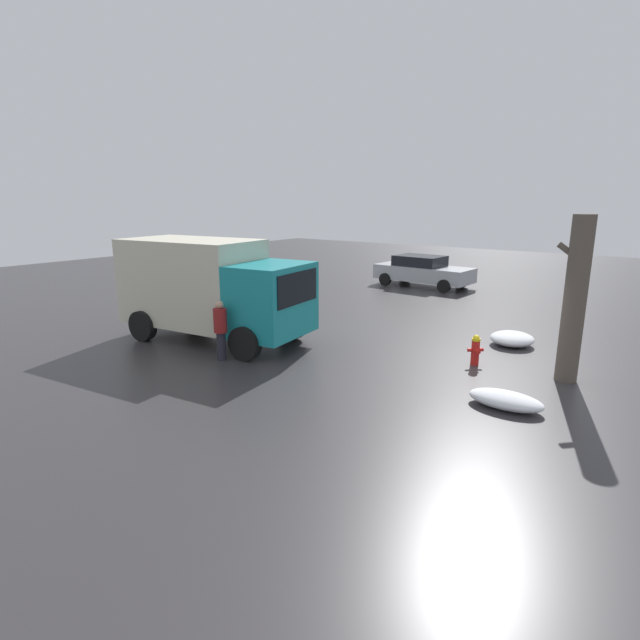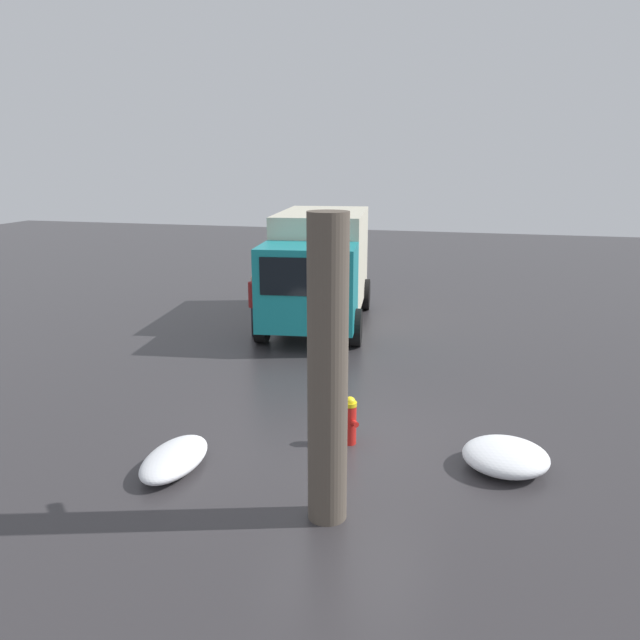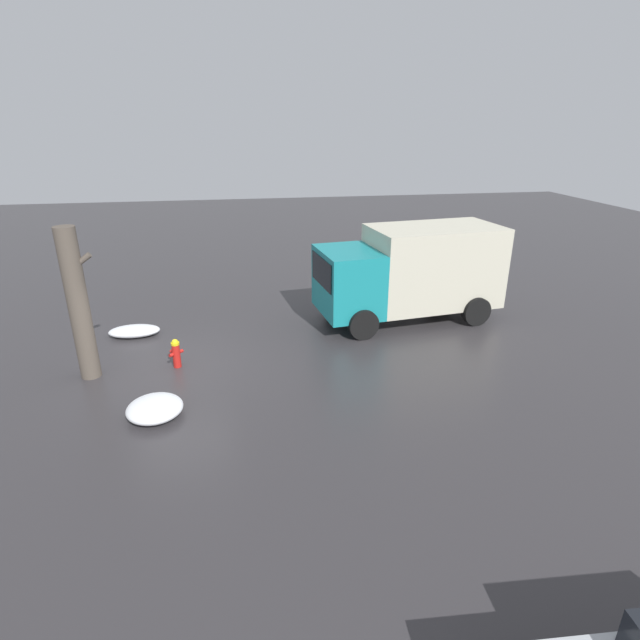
{
  "view_description": "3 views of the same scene",
  "coord_description": "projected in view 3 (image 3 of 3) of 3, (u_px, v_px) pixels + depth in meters",
  "views": [
    {
      "loc": [
        -3.98,
        11.97,
        4.08
      ],
      "look_at": [
        3.87,
        1.34,
        0.86
      ],
      "focal_mm": 28.0,
      "sensor_mm": 36.0,
      "label": 1
    },
    {
      "loc": [
        -8.8,
        -1.78,
        4.32
      ],
      "look_at": [
        3.52,
        1.38,
        1.03
      ],
      "focal_mm": 35.0,
      "sensor_mm": 36.0,
      "label": 2
    },
    {
      "loc": [
        1.7,
        -12.07,
        5.96
      ],
      "look_at": [
        3.83,
        0.41,
        0.89
      ],
      "focal_mm": 28.0,
      "sensor_mm": 36.0,
      "label": 3
    }
  ],
  "objects": [
    {
      "name": "snow_pile_by_hydrant",
      "position": [
        134.0,
        331.0,
        14.77
      ],
      "size": [
        1.47,
        0.77,
        0.32
      ],
      "color": "white",
      "rests_on": "ground_plane"
    },
    {
      "name": "pedestrian",
      "position": [
        351.0,
        284.0,
        16.75
      ],
      "size": [
        0.34,
        0.34,
        1.57
      ],
      "rotation": [
        0.0,
        0.0,
        1.73
      ],
      "color": "#23232D",
      "rests_on": "ground_plane"
    },
    {
      "name": "fire_hydrant",
      "position": [
        176.0,
        353.0,
        12.84
      ],
      "size": [
        0.36,
        0.36,
        0.78
      ],
      "rotation": [
        0.0,
        0.0,
        2.3
      ],
      "color": "red",
      "rests_on": "ground_plane"
    },
    {
      "name": "delivery_truck",
      "position": [
        412.0,
        270.0,
        15.63
      ],
      "size": [
        5.92,
        3.09,
        2.94
      ],
      "rotation": [
        0.0,
        0.0,
        1.69
      ],
      "color": "teal",
      "rests_on": "ground_plane"
    },
    {
      "name": "tree_trunk",
      "position": [
        78.0,
        305.0,
        11.82
      ],
      "size": [
        0.73,
        0.48,
        3.76
      ],
      "color": "brown",
      "rests_on": "ground_plane"
    },
    {
      "name": "ground_plane",
      "position": [
        178.0,
        367.0,
        12.99
      ],
      "size": [
        60.0,
        60.0,
        0.0
      ],
      "primitive_type": "plane",
      "color": "#333033"
    },
    {
      "name": "snow_pile_curbside",
      "position": [
        155.0,
        408.0,
        10.74
      ],
      "size": [
        1.2,
        1.22,
        0.39
      ],
      "color": "white",
      "rests_on": "ground_plane"
    }
  ]
}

